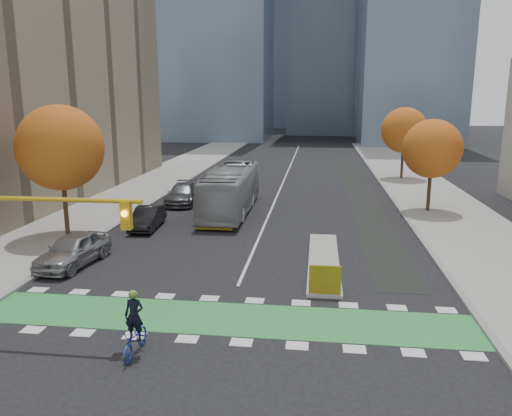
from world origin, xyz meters
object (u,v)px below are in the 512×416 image
(tree_west, at_px, (61,148))
(cyclist, at_px, (135,333))
(tree_east_near, at_px, (432,149))
(bus, at_px, (231,190))
(parked_car_b, at_px, (147,218))
(hazard_board, at_px, (325,280))
(parked_car_c, at_px, (183,194))
(tree_east_far, at_px, (404,130))
(parked_car_a, at_px, (73,250))

(tree_west, relative_size, cyclist, 3.53)
(tree_east_near, relative_size, bus, 0.57)
(parked_car_b, bearing_deg, hazard_board, -45.47)
(parked_car_b, bearing_deg, cyclist, -75.86)
(cyclist, xyz_separation_m, parked_car_c, (-5.05, 24.47, 0.04))
(tree_east_far, xyz_separation_m, parked_car_b, (-20.20, -23.34, -4.51))
(hazard_board, distance_m, bus, 17.57)
(parked_car_c, bearing_deg, tree_east_far, 32.42)
(tree_east_far, height_order, parked_car_c, tree_east_far)
(cyclist, xyz_separation_m, bus, (-0.55, 21.95, 0.96))
(tree_west, height_order, tree_east_near, tree_west)
(tree_east_near, relative_size, tree_east_far, 0.92)
(tree_east_near, distance_m, parked_car_a, 26.18)
(bus, relative_size, parked_car_a, 2.49)
(bus, bearing_deg, parked_car_b, -130.32)
(tree_east_near, relative_size, parked_car_b, 1.59)
(tree_east_far, distance_m, cyclist, 42.62)
(tree_east_far, bearing_deg, bus, -131.19)
(tree_west, relative_size, parked_car_a, 1.64)
(parked_car_c, bearing_deg, tree_west, -117.37)
(tree_east_near, bearing_deg, tree_east_far, 88.21)
(bus, bearing_deg, parked_car_a, -114.63)
(tree_west, xyz_separation_m, bus, (9.00, 8.29, -3.88))
(tree_west, relative_size, tree_east_far, 1.08)
(parked_car_a, bearing_deg, hazard_board, -5.12)
(tree_west, height_order, tree_east_far, tree_west)
(bus, bearing_deg, cyclist, -89.08)
(hazard_board, relative_size, parked_car_b, 0.32)
(hazard_board, xyz_separation_m, parked_car_b, (-11.70, 10.46, -0.07))
(bus, distance_m, parked_car_c, 5.24)
(hazard_board, distance_m, parked_car_c, 21.88)
(cyclist, distance_m, parked_car_a, 10.77)
(tree_east_far, relative_size, bus, 0.61)
(tree_east_far, relative_size, parked_car_c, 1.36)
(hazard_board, xyz_separation_m, parked_car_a, (-13.00, 2.69, 0.05))
(parked_car_a, height_order, parked_car_b, parked_car_a)
(cyclist, relative_size, parked_car_a, 0.46)
(tree_east_far, bearing_deg, parked_car_c, -142.79)
(parked_car_a, xyz_separation_m, parked_car_c, (1.50, 15.92, -0.04))
(tree_west, height_order, parked_car_c, tree_west)
(bus, bearing_deg, parked_car_c, 150.20)
(tree_east_far, bearing_deg, parked_car_b, -130.87)
(bus, xyz_separation_m, parked_car_c, (-4.50, 2.52, -0.92))
(hazard_board, relative_size, tree_east_near, 0.20)
(cyclist, bearing_deg, tree_east_far, 69.86)
(tree_east_near, xyz_separation_m, parked_car_a, (-21.00, -15.11, -4.01))
(tree_east_near, height_order, cyclist, tree_east_near)
(tree_east_far, bearing_deg, parked_car_a, -124.65)
(tree_east_near, xyz_separation_m, tree_east_far, (0.50, 16.00, 0.38))
(tree_east_far, height_order, parked_car_a, tree_east_far)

